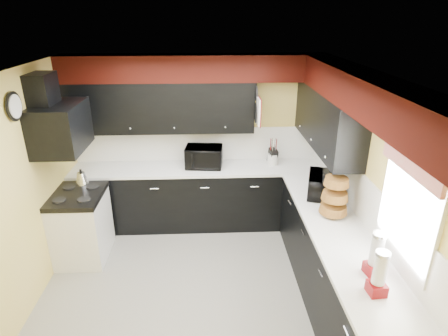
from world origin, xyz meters
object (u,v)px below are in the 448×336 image
knife_block (273,156)px  kettle (82,178)px  utensil_crock (273,159)px  toaster_oven (204,157)px  microwave (322,185)px

knife_block → kettle: size_ratio=1.34×
utensil_crock → knife_block: knife_block is taller
utensil_crock → kettle: size_ratio=0.96×
toaster_oven → utensil_crock: bearing=8.3°
utensil_crock → knife_block: bearing=90.0°
microwave → toaster_oven: bearing=72.8°
microwave → knife_block: 1.12m
toaster_oven → utensil_crock: 1.01m
knife_block → kettle: (-2.61, -0.52, -0.06)m
utensil_crock → knife_block: 0.04m
utensil_crock → kettle: bearing=-169.1°
utensil_crock → kettle: 2.66m
toaster_oven → knife_block: toaster_oven is taller
utensil_crock → kettle: utensil_crock is taller
kettle → microwave: bearing=-9.5°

